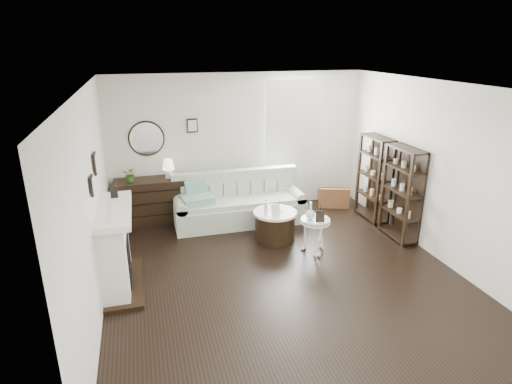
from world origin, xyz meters
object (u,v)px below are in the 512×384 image
object	(u,v)px
dresser	(151,201)
drum_table	(275,225)
sofa	(239,206)
pedestal_table	(315,222)

from	to	relation	value
dresser	drum_table	bearing A→B (deg)	-33.76
sofa	dresser	xyz separation A→B (m)	(-1.59, 0.40, 0.11)
sofa	pedestal_table	xyz separation A→B (m)	(0.89, -1.56, 0.21)
drum_table	pedestal_table	world-z (taller)	pedestal_table
pedestal_table	drum_table	bearing A→B (deg)	128.18
sofa	dresser	size ratio (longest dim) A/B	1.92
sofa	pedestal_table	bearing A→B (deg)	-60.12
sofa	pedestal_table	size ratio (longest dim) A/B	4.21
drum_table	pedestal_table	size ratio (longest dim) A/B	1.29
sofa	dresser	distance (m)	1.65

